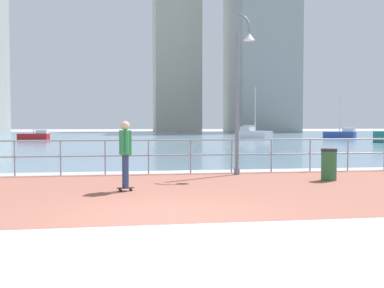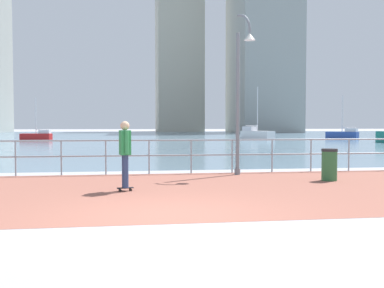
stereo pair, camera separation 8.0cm
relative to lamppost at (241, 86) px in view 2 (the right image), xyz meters
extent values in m
plane|color=#9E9EA3|center=(-2.91, 34.02, -2.85)|extent=(220.00, 220.00, 0.00)
cube|color=#935647|center=(-2.91, -2.95, -2.85)|extent=(28.00, 7.39, 0.01)
cube|color=slate|center=(-2.91, 45.75, -2.85)|extent=(180.00, 88.00, 0.00)
cylinder|color=#8C99A3|center=(-7.11, 0.75, -2.30)|extent=(0.05, 0.05, 1.11)
cylinder|color=#8C99A3|center=(-5.71, 0.75, -2.30)|extent=(0.05, 0.05, 1.11)
cylinder|color=#8C99A3|center=(-4.31, 0.75, -2.30)|extent=(0.05, 0.05, 1.11)
cylinder|color=#8C99A3|center=(-2.91, 0.75, -2.30)|extent=(0.05, 0.05, 1.11)
cylinder|color=#8C99A3|center=(-1.51, 0.75, -2.30)|extent=(0.05, 0.05, 1.11)
cylinder|color=#8C99A3|center=(-0.11, 0.75, -2.30)|extent=(0.05, 0.05, 1.11)
cylinder|color=#8C99A3|center=(1.29, 0.75, -2.30)|extent=(0.05, 0.05, 1.11)
cylinder|color=#8C99A3|center=(2.69, 0.75, -2.30)|extent=(0.05, 0.05, 1.11)
cylinder|color=#8C99A3|center=(4.09, 0.75, -2.30)|extent=(0.05, 0.05, 1.11)
cylinder|color=#8C99A3|center=(-2.91, 0.75, -1.74)|extent=(25.20, 0.06, 0.06)
cylinder|color=#8C99A3|center=(-2.91, 0.75, -2.24)|extent=(25.20, 0.06, 0.06)
cylinder|color=slate|center=(-0.08, 0.15, -2.75)|extent=(0.19, 0.19, 0.20)
cylinder|color=slate|center=(-0.08, 0.15, -0.57)|extent=(0.12, 0.12, 4.57)
cylinder|color=slate|center=(-0.04, 0.08, 2.25)|extent=(0.16, 0.20, 0.11)
cylinder|color=slate|center=(0.03, -0.05, 2.21)|extent=(0.16, 0.21, 0.15)
cylinder|color=slate|center=(0.09, -0.17, 2.12)|extent=(0.16, 0.20, 0.18)
cylinder|color=slate|center=(0.14, -0.26, 2.00)|extent=(0.15, 0.18, 0.19)
cylinder|color=slate|center=(0.17, -0.32, 1.86)|extent=(0.13, 0.15, 0.19)
cylinder|color=slate|center=(0.18, -0.33, 1.71)|extent=(0.11, 0.12, 0.17)
cone|color=silver|center=(0.18, -0.33, 1.51)|extent=(0.36, 0.36, 0.22)
cylinder|color=black|center=(-3.54, -2.87, -2.82)|extent=(0.06, 0.04, 0.06)
cylinder|color=black|center=(-3.52, -2.95, -2.82)|extent=(0.06, 0.04, 0.06)
cylinder|color=black|center=(-3.79, -2.92, -2.82)|extent=(0.06, 0.04, 0.06)
cylinder|color=black|center=(-3.78, -2.99, -2.82)|extent=(0.06, 0.04, 0.06)
cube|color=black|center=(-3.66, -2.93, -2.77)|extent=(0.41, 0.19, 0.02)
cylinder|color=navy|center=(-3.67, -2.85, -2.36)|extent=(0.15, 0.15, 0.80)
cylinder|color=navy|center=(-3.64, -3.01, -2.36)|extent=(0.15, 0.15, 0.80)
cube|color=#2D8C4C|center=(-3.66, -2.93, -1.66)|extent=(0.30, 0.38, 0.60)
cylinder|color=#2D8C4C|center=(-3.70, -2.71, -1.65)|extent=(0.11, 0.11, 0.57)
cylinder|color=#2D8C4C|center=(-3.61, -3.16, -1.65)|extent=(0.11, 0.11, 0.57)
sphere|color=#DBAD89|center=(-3.66, -2.93, -1.25)|extent=(0.22, 0.22, 0.22)
cylinder|color=#2D6638|center=(2.19, -1.73, -2.43)|extent=(0.44, 0.44, 0.85)
cylinder|color=#262628|center=(2.19, -1.73, -1.96)|extent=(0.46, 0.46, 0.08)
cube|color=white|center=(10.90, 34.73, -2.40)|extent=(3.20, 4.30, 0.90)
cube|color=silver|center=(10.28, 35.83, -1.70)|extent=(1.54, 1.77, 0.50)
cylinder|color=silver|center=(10.90, 34.73, 0.55)|extent=(0.10, 0.10, 5.01)
cylinder|color=silver|center=(10.44, 35.53, -1.35)|extent=(1.00, 1.69, 0.08)
cube|color=#284799|center=(21.36, 35.15, -2.47)|extent=(3.33, 3.37, 0.78)
cube|color=silver|center=(22.12, 34.38, -1.86)|extent=(1.47, 1.48, 0.43)
cylinder|color=silver|center=(21.36, 35.15, 0.08)|extent=(0.09, 0.09, 4.31)
cylinder|color=silver|center=(21.91, 34.58, -1.56)|extent=(1.19, 1.21, 0.07)
cube|color=#B21E1E|center=(-13.27, 34.42, -2.51)|extent=(3.30, 1.59, 0.68)
cube|color=silver|center=(-12.33, 34.23, -1.99)|extent=(1.25, 0.90, 0.38)
cylinder|color=silver|center=(-13.27, 34.42, -0.29)|extent=(0.08, 0.08, 3.77)
cylinder|color=silver|center=(-12.58, 34.28, -1.72)|extent=(1.41, 0.34, 0.06)
cube|color=#B2AD99|center=(7.96, 88.37, 15.35)|extent=(10.23, 12.02, 36.41)
cube|color=#939993|center=(24.47, 76.74, 20.83)|extent=(12.21, 17.10, 47.36)
camera|label=1|loc=(-3.64, -13.73, -1.23)|focal=41.18mm
camera|label=2|loc=(-3.56, -13.74, -1.23)|focal=41.18mm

